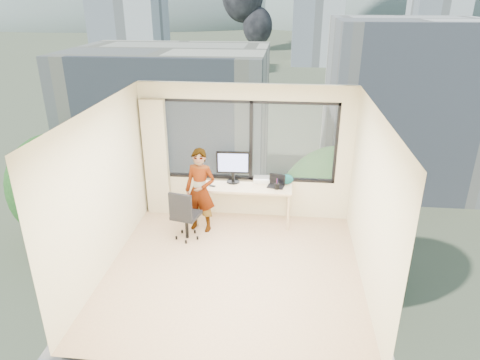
# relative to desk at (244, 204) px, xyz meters

# --- Properties ---
(floor) EXTENTS (4.00, 4.00, 0.01)m
(floor) POSITION_rel_desk_xyz_m (0.00, -1.66, -0.38)
(floor) COLOR #D1B187
(floor) RESTS_ON ground
(ceiling) EXTENTS (4.00, 4.00, 0.01)m
(ceiling) POSITION_rel_desk_xyz_m (0.00, -1.66, 2.23)
(ceiling) COLOR white
(ceiling) RESTS_ON ground
(wall_front) EXTENTS (4.00, 0.01, 2.60)m
(wall_front) POSITION_rel_desk_xyz_m (0.00, -3.66, 0.93)
(wall_front) COLOR beige
(wall_front) RESTS_ON ground
(wall_left) EXTENTS (0.01, 4.00, 2.60)m
(wall_left) POSITION_rel_desk_xyz_m (-2.00, -1.66, 0.93)
(wall_left) COLOR beige
(wall_left) RESTS_ON ground
(wall_right) EXTENTS (0.01, 4.00, 2.60)m
(wall_right) POSITION_rel_desk_xyz_m (2.00, -1.66, 0.93)
(wall_right) COLOR beige
(wall_right) RESTS_ON ground
(window_wall) EXTENTS (3.30, 0.16, 1.55)m
(window_wall) POSITION_rel_desk_xyz_m (0.05, 0.34, 1.15)
(window_wall) COLOR black
(window_wall) RESTS_ON ground
(curtain) EXTENTS (0.45, 0.14, 2.30)m
(curtain) POSITION_rel_desk_xyz_m (-1.72, 0.22, 0.77)
(curtain) COLOR beige
(curtain) RESTS_ON floor
(desk) EXTENTS (1.80, 0.60, 0.75)m
(desk) POSITION_rel_desk_xyz_m (0.00, 0.00, 0.00)
(desk) COLOR beige
(desk) RESTS_ON floor
(chair) EXTENTS (0.60, 0.60, 0.98)m
(chair) POSITION_rel_desk_xyz_m (-0.95, -0.73, 0.11)
(chair) COLOR black
(chair) RESTS_ON floor
(person) EXTENTS (0.64, 0.49, 1.57)m
(person) POSITION_rel_desk_xyz_m (-0.75, -0.38, 0.41)
(person) COLOR #2D2D33
(person) RESTS_ON floor
(monitor) EXTENTS (0.63, 0.16, 0.63)m
(monitor) POSITION_rel_desk_xyz_m (-0.22, 0.15, 0.69)
(monitor) COLOR black
(monitor) RESTS_ON desk
(game_console) EXTENTS (0.32, 0.27, 0.07)m
(game_console) POSITION_rel_desk_xyz_m (0.32, 0.25, 0.41)
(game_console) COLOR white
(game_console) RESTS_ON desk
(laptop) EXTENTS (0.36, 0.37, 0.20)m
(laptop) POSITION_rel_desk_xyz_m (0.60, 0.02, 0.47)
(laptop) COLOR black
(laptop) RESTS_ON desk
(cellphone) EXTENTS (0.12, 0.09, 0.01)m
(cellphone) POSITION_rel_desk_xyz_m (-0.58, -0.09, 0.38)
(cellphone) COLOR black
(cellphone) RESTS_ON desk
(pen_cup) EXTENTS (0.10, 0.10, 0.11)m
(pen_cup) POSITION_rel_desk_xyz_m (0.62, -0.08, 0.43)
(pen_cup) COLOR black
(pen_cup) RESTS_ON desk
(handbag) EXTENTS (0.29, 0.20, 0.20)m
(handbag) POSITION_rel_desk_xyz_m (0.79, 0.17, 0.47)
(handbag) COLOR #0C4A46
(handbag) RESTS_ON desk
(exterior_ground) EXTENTS (400.00, 400.00, 0.04)m
(exterior_ground) POSITION_rel_desk_xyz_m (0.00, 118.34, -14.38)
(exterior_ground) COLOR #515B3D
(exterior_ground) RESTS_ON ground
(near_bldg_a) EXTENTS (16.00, 12.00, 14.00)m
(near_bldg_a) POSITION_rel_desk_xyz_m (-9.00, 28.34, -7.38)
(near_bldg_a) COLOR beige
(near_bldg_a) RESTS_ON exterior_ground
(near_bldg_b) EXTENTS (14.00, 13.00, 16.00)m
(near_bldg_b) POSITION_rel_desk_xyz_m (12.00, 36.34, -6.38)
(near_bldg_b) COLOR silver
(near_bldg_b) RESTS_ON exterior_ground
(far_tower_a) EXTENTS (14.00, 14.00, 28.00)m
(far_tower_a) POSITION_rel_desk_xyz_m (-35.00, 93.34, -0.38)
(far_tower_a) COLOR silver
(far_tower_a) RESTS_ON exterior_ground
(far_tower_b) EXTENTS (13.00, 13.00, 30.00)m
(far_tower_b) POSITION_rel_desk_xyz_m (8.00, 118.34, 0.62)
(far_tower_b) COLOR silver
(far_tower_b) RESTS_ON exterior_ground
(far_tower_c) EXTENTS (15.00, 15.00, 26.00)m
(far_tower_c) POSITION_rel_desk_xyz_m (45.00, 138.34, -1.38)
(far_tower_c) COLOR silver
(far_tower_c) RESTS_ON exterior_ground
(far_tower_d) EXTENTS (16.00, 14.00, 22.00)m
(far_tower_d) POSITION_rel_desk_xyz_m (-60.00, 148.34, -3.38)
(far_tower_d) COLOR silver
(far_tower_d) RESTS_ON exterior_ground
(hill_a) EXTENTS (288.00, 216.00, 90.00)m
(hill_a) POSITION_rel_desk_xyz_m (-120.00, 318.34, -14.38)
(hill_a) COLOR slate
(hill_a) RESTS_ON exterior_ground
(hill_b) EXTENTS (300.00, 220.00, 96.00)m
(hill_b) POSITION_rel_desk_xyz_m (100.00, 318.34, -14.38)
(hill_b) COLOR slate
(hill_b) RESTS_ON exterior_ground
(tree_a) EXTENTS (7.00, 7.00, 8.00)m
(tree_a) POSITION_rel_desk_xyz_m (-16.00, 20.34, -10.38)
(tree_a) COLOR #1A4416
(tree_a) RESTS_ON exterior_ground
(tree_b) EXTENTS (7.60, 7.60, 9.00)m
(tree_b) POSITION_rel_desk_xyz_m (4.00, 16.34, -9.88)
(tree_b) COLOR #1A4416
(tree_b) RESTS_ON exterior_ground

